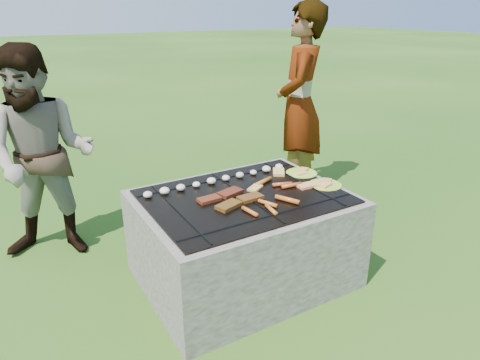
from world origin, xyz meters
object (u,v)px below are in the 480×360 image
at_px(plate_far, 302,173).
at_px(cook, 300,106).
at_px(bystander, 43,157).
at_px(plate_near, 325,185).
at_px(fire_pit, 244,241).

xyz_separation_m(plate_far, cook, (0.58, 0.80, 0.28)).
xyz_separation_m(cook, bystander, (-2.18, 0.06, -0.13)).
distance_m(plate_far, cook, 1.03).
distance_m(plate_near, bystander, 1.95).
distance_m(plate_near, cook, 1.24).
relative_size(plate_near, bystander, 0.18).
bearing_deg(bystander, plate_far, -3.63).
distance_m(fire_pit, plate_far, 0.66).
relative_size(plate_far, plate_near, 0.95).
height_order(fire_pit, plate_far, plate_far).
distance_m(fire_pit, cook, 1.60).
xyz_separation_m(plate_near, bystander, (-1.59, 1.11, 0.15)).
bearing_deg(fire_pit, plate_far, 13.21).
relative_size(plate_near, cook, 0.15).
height_order(plate_far, plate_near, same).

